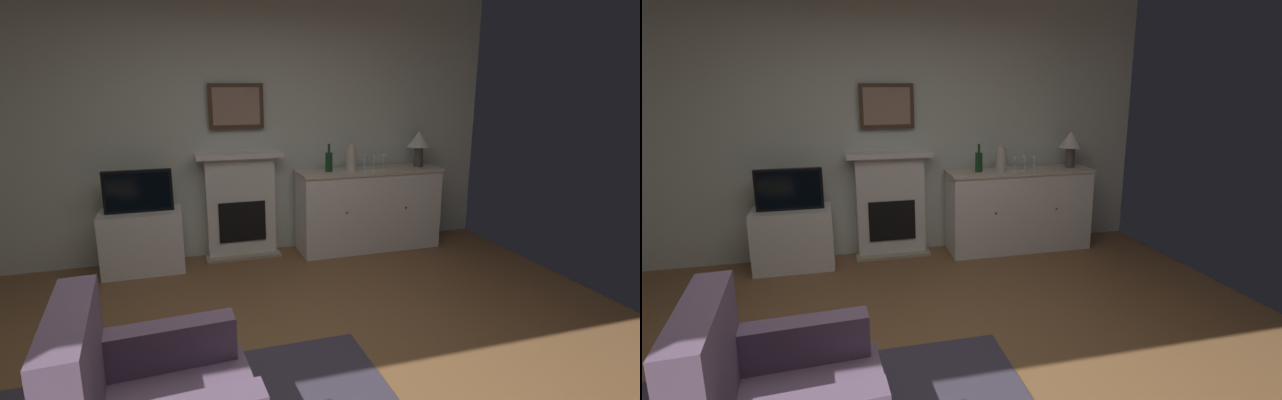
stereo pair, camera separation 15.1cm
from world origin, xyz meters
TOP-DOWN VIEW (x-y plane):
  - ground_plane at (0.00, 0.00)m, footprint 5.54×5.26m
  - wall_rear at (0.00, 2.60)m, footprint 5.54×0.06m
  - fireplace_unit at (-0.05, 2.47)m, footprint 0.87×0.30m
  - framed_picture at (-0.05, 2.52)m, footprint 0.55×0.04m
  - sideboard_cabinet at (1.32, 2.29)m, footprint 1.57×0.49m
  - table_lamp at (1.90, 2.29)m, footprint 0.26×0.26m
  - wine_bottle at (0.85, 2.29)m, footprint 0.08×0.08m
  - wine_glass_left at (1.24, 2.24)m, footprint 0.07×0.07m
  - wine_glass_center at (1.35, 2.25)m, footprint 0.07×0.07m
  - wine_glass_right at (1.46, 2.24)m, footprint 0.07×0.07m
  - vase_decorative at (1.09, 2.24)m, footprint 0.11×0.11m
  - tv_cabinet at (-1.03, 2.31)m, footprint 0.75×0.42m
  - tv_set at (-1.03, 2.29)m, footprint 0.62×0.07m

SIDE VIEW (x-z plane):
  - ground_plane at x=0.00m, z-range -0.10..0.00m
  - tv_cabinet at x=-1.03m, z-range 0.00..0.60m
  - sideboard_cabinet at x=1.32m, z-range 0.00..0.89m
  - fireplace_unit at x=-0.05m, z-range 0.00..1.10m
  - tv_set at x=-1.03m, z-range 0.60..1.00m
  - wine_bottle at x=0.85m, z-range 0.85..1.14m
  - wine_glass_left at x=1.24m, z-range 0.92..1.09m
  - wine_glass_center at x=1.35m, z-range 0.92..1.09m
  - wine_glass_right at x=1.46m, z-range 0.92..1.09m
  - vase_decorative at x=1.09m, z-range 0.88..1.17m
  - table_lamp at x=1.90m, z-range 0.96..1.36m
  - wall_rear at x=0.00m, z-range 0.00..2.93m
  - framed_picture at x=-0.05m, z-range 1.34..1.79m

